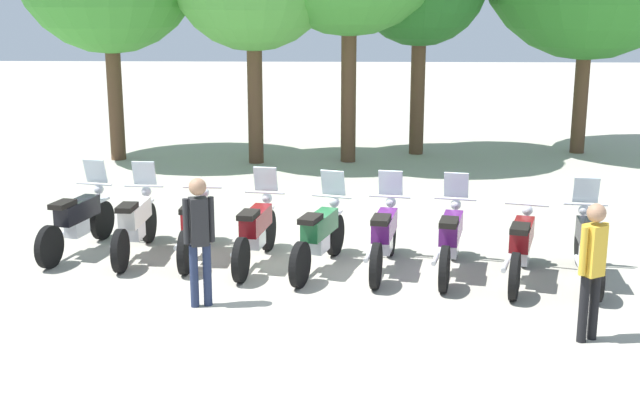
{
  "coord_description": "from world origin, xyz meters",
  "views": [
    {
      "loc": [
        0.38,
        -11.7,
        3.89
      ],
      "look_at": [
        0.0,
        0.5,
        0.9
      ],
      "focal_mm": 46.71,
      "sensor_mm": 36.0,
      "label": 1
    }
  ],
  "objects_px": {
    "motorcycle_5": "(384,236)",
    "motorcycle_1": "(135,223)",
    "motorcycle_3": "(256,231)",
    "motorcycle_6": "(451,238)",
    "motorcycle_2": "(196,225)",
    "motorcycle_7": "(521,246)",
    "motorcycle_8": "(589,245)",
    "person_1": "(199,232)",
    "person_0": "(592,262)",
    "motorcycle_0": "(78,220)",
    "motorcycle_4": "(319,235)"
  },
  "relations": [
    {
      "from": "motorcycle_5",
      "to": "motorcycle_1",
      "type": "bearing_deg",
      "value": 91.54
    },
    {
      "from": "motorcycle_3",
      "to": "motorcycle_6",
      "type": "distance_m",
      "value": 2.86
    },
    {
      "from": "motorcycle_2",
      "to": "motorcycle_7",
      "type": "relative_size",
      "value": 1.03
    },
    {
      "from": "motorcycle_3",
      "to": "motorcycle_8",
      "type": "distance_m",
      "value": 4.77
    },
    {
      "from": "motorcycle_5",
      "to": "person_1",
      "type": "relative_size",
      "value": 1.29
    },
    {
      "from": "motorcycle_1",
      "to": "motorcycle_5",
      "type": "distance_m",
      "value": 3.83
    },
    {
      "from": "person_0",
      "to": "motorcycle_5",
      "type": "bearing_deg",
      "value": 10.52
    },
    {
      "from": "person_1",
      "to": "motorcycle_0",
      "type": "bearing_deg",
      "value": -154.51
    },
    {
      "from": "motorcycle_1",
      "to": "person_1",
      "type": "distance_m",
      "value": 2.58
    },
    {
      "from": "motorcycle_0",
      "to": "motorcycle_7",
      "type": "xyz_separation_m",
      "value": [
        6.62,
        -1.15,
        -0.01
      ]
    },
    {
      "from": "motorcycle_8",
      "to": "person_1",
      "type": "height_order",
      "value": "person_1"
    },
    {
      "from": "motorcycle_1",
      "to": "motorcycle_8",
      "type": "height_order",
      "value": "same"
    },
    {
      "from": "motorcycle_2",
      "to": "motorcycle_3",
      "type": "distance_m",
      "value": 1.0
    },
    {
      "from": "motorcycle_1",
      "to": "person_0",
      "type": "bearing_deg",
      "value": -115.19
    },
    {
      "from": "motorcycle_2",
      "to": "motorcycle_4",
      "type": "distance_m",
      "value": 1.97
    },
    {
      "from": "motorcycle_3",
      "to": "motorcycle_4",
      "type": "bearing_deg",
      "value": -93.39
    },
    {
      "from": "motorcycle_0",
      "to": "motorcycle_5",
      "type": "bearing_deg",
      "value": -85.75
    },
    {
      "from": "motorcycle_2",
      "to": "motorcycle_4",
      "type": "bearing_deg",
      "value": -103.61
    },
    {
      "from": "motorcycle_6",
      "to": "person_1",
      "type": "relative_size",
      "value": 1.28
    },
    {
      "from": "motorcycle_5",
      "to": "person_1",
      "type": "height_order",
      "value": "person_1"
    },
    {
      "from": "motorcycle_1",
      "to": "motorcycle_3",
      "type": "relative_size",
      "value": 1.01
    },
    {
      "from": "motorcycle_1",
      "to": "motorcycle_7",
      "type": "relative_size",
      "value": 1.03
    },
    {
      "from": "person_0",
      "to": "person_1",
      "type": "distance_m",
      "value": 4.76
    },
    {
      "from": "motorcycle_8",
      "to": "person_0",
      "type": "distance_m",
      "value": 2.24
    },
    {
      "from": "motorcycle_2",
      "to": "motorcycle_7",
      "type": "bearing_deg",
      "value": -99.49
    },
    {
      "from": "motorcycle_6",
      "to": "motorcycle_8",
      "type": "bearing_deg",
      "value": -86.32
    },
    {
      "from": "motorcycle_4",
      "to": "motorcycle_8",
      "type": "relative_size",
      "value": 0.97
    },
    {
      "from": "motorcycle_7",
      "to": "person_0",
      "type": "xyz_separation_m",
      "value": [
        0.36,
        -2.09,
        0.45
      ]
    },
    {
      "from": "motorcycle_7",
      "to": "person_1",
      "type": "relative_size",
      "value": 1.26
    },
    {
      "from": "motorcycle_1",
      "to": "motorcycle_7",
      "type": "distance_m",
      "value": 5.77
    },
    {
      "from": "motorcycle_0",
      "to": "motorcycle_1",
      "type": "bearing_deg",
      "value": -85.67
    },
    {
      "from": "motorcycle_2",
      "to": "motorcycle_6",
      "type": "bearing_deg",
      "value": -97.73
    },
    {
      "from": "motorcycle_2",
      "to": "motorcycle_5",
      "type": "relative_size",
      "value": 1.01
    },
    {
      "from": "motorcycle_7",
      "to": "person_1",
      "type": "height_order",
      "value": "person_1"
    },
    {
      "from": "motorcycle_2",
      "to": "motorcycle_7",
      "type": "xyz_separation_m",
      "value": [
        4.74,
        -0.94,
        0.0
      ]
    },
    {
      "from": "motorcycle_6",
      "to": "motorcycle_5",
      "type": "bearing_deg",
      "value": 95.42
    },
    {
      "from": "motorcycle_1",
      "to": "motorcycle_4",
      "type": "bearing_deg",
      "value": -99.71
    },
    {
      "from": "person_1",
      "to": "motorcycle_4",
      "type": "bearing_deg",
      "value": 116.48
    },
    {
      "from": "motorcycle_6",
      "to": "person_0",
      "type": "xyz_separation_m",
      "value": [
        1.3,
        -2.4,
        0.44
      ]
    },
    {
      "from": "motorcycle_5",
      "to": "motorcycle_0",
      "type": "bearing_deg",
      "value": 91.56
    },
    {
      "from": "motorcycle_5",
      "to": "motorcycle_7",
      "type": "xyz_separation_m",
      "value": [
        1.89,
        -0.42,
        -0.01
      ]
    },
    {
      "from": "motorcycle_2",
      "to": "motorcycle_3",
      "type": "relative_size",
      "value": 1.01
    },
    {
      "from": "motorcycle_1",
      "to": "motorcycle_3",
      "type": "bearing_deg",
      "value": -99.33
    },
    {
      "from": "person_1",
      "to": "motorcycle_8",
      "type": "bearing_deg",
      "value": 82.46
    },
    {
      "from": "motorcycle_1",
      "to": "motorcycle_2",
      "type": "relative_size",
      "value": 1.0
    },
    {
      "from": "motorcycle_1",
      "to": "motorcycle_6",
      "type": "xyz_separation_m",
      "value": [
        4.74,
        -0.7,
        0.0
      ]
    },
    {
      "from": "motorcycle_2",
      "to": "motorcycle_3",
      "type": "xyz_separation_m",
      "value": [
        0.95,
        -0.31,
        0.01
      ]
    },
    {
      "from": "motorcycle_5",
      "to": "motorcycle_7",
      "type": "relative_size",
      "value": 1.02
    },
    {
      "from": "motorcycle_6",
      "to": "motorcycle_8",
      "type": "relative_size",
      "value": 0.99
    },
    {
      "from": "motorcycle_1",
      "to": "motorcycle_7",
      "type": "height_order",
      "value": "motorcycle_1"
    }
  ]
}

